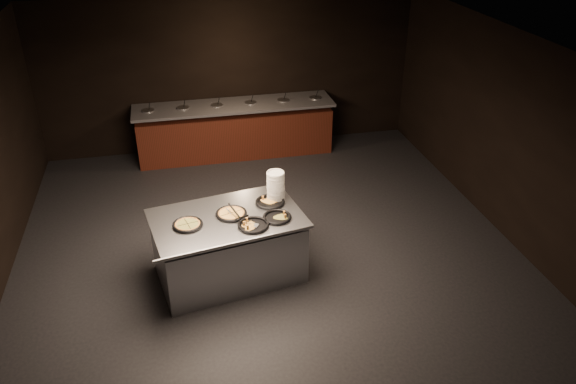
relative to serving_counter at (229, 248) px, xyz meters
The scene contains 11 objects.
room 1.20m from the serving_counter, 16.21° to the left, with size 7.02×8.02×2.92m.
salad_bar 3.78m from the serving_counter, 80.80° to the left, with size 3.70×0.83×1.18m.
serving_counter is the anchor object (origin of this frame).
plate_stack 1.02m from the serving_counter, 25.00° to the left, with size 0.23×0.23×0.39m, color white.
pan_veggie_whole 0.70m from the serving_counter, 168.94° to the right, with size 0.38×0.38×0.04m.
pan_cheese_whole 0.50m from the serving_counter, 33.96° to the left, with size 0.40×0.40×0.04m.
pan_cheese_slices_a 0.81m from the serving_counter, 20.40° to the left, with size 0.39×0.39×0.04m.
pan_cheese_slices_b 0.64m from the serving_counter, 43.85° to the right, with size 0.39×0.39×0.04m.
pan_veggie_slices 0.81m from the serving_counter, 15.01° to the right, with size 0.36×0.36×0.04m.
server_left 0.55m from the serving_counter, 16.45° to the left, with size 0.25×0.28×0.17m.
server_right 0.63m from the serving_counter, 47.67° to the right, with size 0.28×0.22×0.16m.
Camera 1 is at (-1.16, -6.23, 4.65)m, focal length 35.00 mm.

